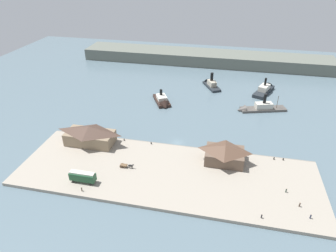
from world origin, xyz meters
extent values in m
plane|color=slate|center=(0.00, 0.00, 0.00)|extent=(320.00, 320.00, 0.00)
cube|color=#9E9384|center=(0.00, -22.00, 0.60)|extent=(110.00, 36.00, 1.20)
cube|color=gray|center=(0.00, -3.60, 0.50)|extent=(110.00, 0.80, 1.00)
cube|color=#847056|center=(-35.40, -9.79, 3.83)|extent=(19.93, 9.54, 5.25)
pyramid|color=#473328|center=(-35.40, -9.79, 7.88)|extent=(20.33, 10.02, 2.86)
cube|color=brown|center=(20.33, -10.65, 3.62)|extent=(14.43, 10.35, 4.84)
pyramid|color=brown|center=(20.33, -10.65, 7.25)|extent=(14.72, 10.87, 2.42)
cube|color=#1E4C2D|center=(-27.32, -33.22, 3.50)|extent=(9.17, 2.71, 2.80)
cube|color=beige|center=(-27.32, -33.22, 5.15)|extent=(8.80, 1.90, 0.50)
cylinder|color=black|center=(-24.12, -31.86, 1.65)|extent=(0.90, 0.18, 0.90)
cylinder|color=black|center=(-24.12, -34.57, 1.65)|extent=(0.90, 0.18, 0.90)
cylinder|color=black|center=(-30.53, -31.86, 1.65)|extent=(0.90, 0.18, 0.90)
cylinder|color=black|center=(-30.53, -34.57, 1.65)|extent=(0.90, 0.18, 0.90)
cube|color=brown|center=(-16.23, -22.39, 2.05)|extent=(2.55, 1.47, 0.50)
cylinder|color=#4C3828|center=(-17.00, -21.66, 1.80)|extent=(1.20, 0.10, 1.20)
cylinder|color=#4C3828|center=(-17.00, -23.12, 1.80)|extent=(1.20, 0.10, 1.20)
ellipsoid|color=black|center=(-13.56, -22.39, 2.30)|extent=(2.00, 0.70, 0.90)
ellipsoid|color=black|center=(-12.46, -22.39, 2.85)|extent=(0.70, 0.32, 0.44)
cylinder|color=black|center=(-12.96, -22.19, 1.70)|extent=(0.16, 0.16, 1.00)
cylinder|color=black|center=(-12.96, -22.59, 1.70)|extent=(0.16, 0.16, 1.00)
cylinder|color=black|center=(-14.16, -22.19, 1.70)|extent=(0.16, 0.16, 1.00)
cylinder|color=black|center=(-14.16, -22.59, 1.70)|extent=(0.16, 0.16, 1.00)
cylinder|color=#232328|center=(32.97, -37.03, 1.88)|extent=(0.40, 0.40, 1.36)
sphere|color=#CCA889|center=(32.97, -37.03, 2.69)|extent=(0.25, 0.25, 0.25)
cylinder|color=#3D4C42|center=(41.64, -23.69, 1.92)|extent=(0.42, 0.42, 1.44)
sphere|color=#CCA889|center=(41.64, -23.69, 2.77)|extent=(0.26, 0.26, 0.26)
cylinder|color=#6B5B4C|center=(-25.73, -37.66, 1.92)|extent=(0.42, 0.42, 1.45)
sphere|color=#CCA889|center=(-25.73, -37.66, 2.78)|extent=(0.26, 0.26, 0.26)
cylinder|color=#4C3D33|center=(45.01, -29.61, 1.93)|extent=(0.43, 0.43, 1.46)
sphere|color=#CCA889|center=(45.01, -29.61, 2.80)|extent=(0.27, 0.27, 0.27)
cylinder|color=#33384C|center=(47.44, -34.04, 1.92)|extent=(0.42, 0.42, 1.44)
sphere|color=#CCA889|center=(47.44, -34.04, 2.78)|extent=(0.26, 0.26, 0.26)
cylinder|color=black|center=(-10.21, -5.16, 1.65)|extent=(0.44, 0.44, 0.90)
cylinder|color=black|center=(39.36, -5.41, 1.65)|extent=(0.44, 0.44, 0.90)
cylinder|color=black|center=(42.84, -5.15, 1.65)|extent=(0.44, 0.44, 0.90)
cylinder|color=black|center=(-22.25, -5.05, 1.65)|extent=(0.44, 0.44, 0.90)
cube|color=black|center=(-15.90, 37.95, 0.82)|extent=(12.87, 16.86, 1.64)
cone|color=black|center=(-12.37, 31.00, 0.82)|extent=(6.50, 5.16, 5.86)
cube|color=silver|center=(-15.90, 37.95, 2.70)|extent=(7.42, 8.41, 2.12)
cylinder|color=black|center=(-16.47, 39.06, 5.28)|extent=(1.49, 1.49, 3.05)
cube|color=#23282D|center=(39.54, 62.36, 0.97)|extent=(13.62, 20.94, 1.93)
cone|color=#23282D|center=(43.55, 71.62, 0.97)|extent=(6.48, 5.51, 5.48)
cube|color=beige|center=(39.54, 62.36, 3.34)|extent=(7.39, 9.18, 2.81)
cylinder|color=black|center=(39.70, 62.74, 6.91)|extent=(1.25, 1.25, 4.34)
cube|color=#23282D|center=(9.14, 64.26, 0.68)|extent=(12.38, 16.71, 1.36)
cone|color=#23282D|center=(5.35, 71.32, 0.68)|extent=(5.69, 4.86, 4.91)
cube|color=#B2A893|center=(9.14, 64.26, 2.80)|extent=(6.37, 7.72, 2.89)
cylinder|color=black|center=(8.79, 64.90, 6.67)|extent=(1.79, 1.79, 4.84)
cylinder|color=brown|center=(11.41, 60.02, 3.84)|extent=(0.24, 0.24, 4.96)
cube|color=#514C47|center=(38.02, 39.61, 0.60)|extent=(24.07, 12.30, 1.21)
cone|color=#514C47|center=(26.82, 36.19, 0.60)|extent=(5.53, 6.15, 5.15)
cube|color=beige|center=(38.02, 39.61, 2.68)|extent=(9.44, 6.43, 2.94)
cylinder|color=black|center=(38.01, 39.61, 6.60)|extent=(1.52, 1.52, 4.89)
cylinder|color=brown|center=(44.74, 41.66, 4.48)|extent=(0.24, 0.24, 6.55)
cube|color=#60665B|center=(0.00, 110.00, 4.00)|extent=(180.00, 24.00, 8.00)
camera|label=1|loc=(18.69, -105.00, 70.68)|focal=31.62mm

